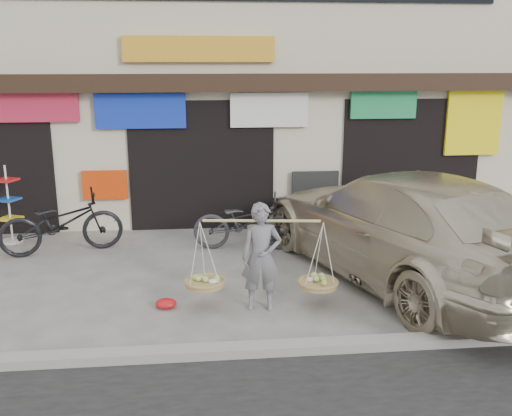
{
  "coord_description": "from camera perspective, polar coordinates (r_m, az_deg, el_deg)",
  "views": [
    {
      "loc": [
        -0.05,
        -8.28,
        3.5
      ],
      "look_at": [
        0.87,
        0.9,
        1.09
      ],
      "focal_mm": 40.0,
      "sensor_mm": 36.0,
      "label": 1
    }
  ],
  "objects": [
    {
      "name": "kerb",
      "position": [
        7.16,
        -4.77,
        -14.12
      ],
      "size": [
        70.0,
        0.25,
        0.12
      ],
      "primitive_type": "cube",
      "color": "gray",
      "rests_on": "ground"
    },
    {
      "name": "display_rack",
      "position": [
        12.14,
        -23.42,
        -0.33
      ],
      "size": [
        0.48,
        0.48,
        1.54
      ],
      "rotation": [
        0.0,
        0.0,
        -0.4
      ],
      "color": "silver",
      "rests_on": "ground"
    },
    {
      "name": "bike_0",
      "position": [
        11.12,
        -18.88,
        -1.4
      ],
      "size": [
        2.33,
        1.31,
        1.16
      ],
      "primitive_type": "imported",
      "rotation": [
        0.0,
        0.0,
        1.83
      ],
      "color": "black",
      "rests_on": "ground"
    },
    {
      "name": "red_bag",
      "position": [
        8.48,
        -9.0,
        -9.41
      ],
      "size": [
        0.31,
        0.25,
        0.14
      ],
      "primitive_type": "ellipsoid",
      "color": "red",
      "rests_on": "ground"
    },
    {
      "name": "ground",
      "position": [
        8.99,
        -5.02,
        -8.33
      ],
      "size": [
        70.0,
        70.0,
        0.0
      ],
      "primitive_type": "plane",
      "color": "gray",
      "rests_on": "ground"
    },
    {
      "name": "street_vendor",
      "position": [
        8.14,
        0.54,
        -5.36
      ],
      "size": [
        2.18,
        0.75,
        1.57
      ],
      "rotation": [
        0.0,
        0.0,
        -0.12
      ],
      "color": "slate",
      "rests_on": "ground"
    },
    {
      "name": "suv",
      "position": [
        9.61,
        14.24,
        -1.63
      ],
      "size": [
        4.35,
        6.57,
        1.77
      ],
      "rotation": [
        0.0,
        0.0,
        3.48
      ],
      "color": "beige",
      "rests_on": "ground"
    },
    {
      "name": "bike_2",
      "position": [
        10.74,
        -0.97,
        -1.43
      ],
      "size": [
        2.08,
        0.95,
        1.06
      ],
      "primitive_type": "imported",
      "rotation": [
        0.0,
        0.0,
        1.44
      ],
      "color": "#2E2F34",
      "rests_on": "ground"
    },
    {
      "name": "shophouse_block",
      "position": [
        14.7,
        -5.73,
        14.36
      ],
      "size": [
        14.0,
        6.32,
        7.0
      ],
      "color": "beige",
      "rests_on": "ground"
    }
  ]
}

